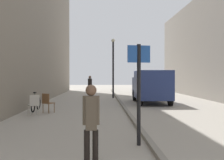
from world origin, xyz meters
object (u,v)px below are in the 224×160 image
(street_sign_post, at_px, (139,85))
(lamp_post, at_px, (113,64))
(pedestrian_mid_block, at_px, (91,121))
(cafe_chair_by_doorway, at_px, (47,102))
(pedestrian_main_foreground, at_px, (90,85))
(delivery_van, at_px, (151,86))
(cafe_chair_near_window, at_px, (34,104))
(bicycle_leaning, at_px, (36,104))

(street_sign_post, relative_size, lamp_post, 0.55)
(pedestrian_mid_block, relative_size, cafe_chair_by_doorway, 1.72)
(pedestrian_main_foreground, height_order, delivery_van, delivery_van)
(pedestrian_main_foreground, xyz_separation_m, delivery_van, (4.20, -5.14, 0.12))
(pedestrian_main_foreground, xyz_separation_m, pedestrian_mid_block, (0.76, -17.80, -0.10))
(pedestrian_mid_block, bearing_deg, cafe_chair_near_window, -73.04)
(delivery_van, relative_size, lamp_post, 1.03)
(delivery_van, bearing_deg, cafe_chair_by_doorway, -141.02)
(bicycle_leaning, xyz_separation_m, cafe_chair_near_window, (0.30, -1.64, 0.17))
(street_sign_post, bearing_deg, cafe_chair_near_window, -63.06)
(pedestrian_main_foreground, distance_m, lamp_post, 2.71)
(pedestrian_main_foreground, xyz_separation_m, street_sign_post, (1.91, -16.00, 0.51))
(street_sign_post, height_order, cafe_chair_near_window, street_sign_post)
(cafe_chair_near_window, bearing_deg, street_sign_post, -82.69)
(delivery_van, relative_size, cafe_chair_near_window, 5.19)
(delivery_van, height_order, lamp_post, lamp_post)
(cafe_chair_by_doorway, bearing_deg, bicycle_leaning, 168.03)
(pedestrian_main_foreground, distance_m, street_sign_post, 16.12)
(pedestrian_main_foreground, relative_size, cafe_chair_by_doorway, 1.91)
(lamp_post, height_order, bicycle_leaning, lamp_post)
(pedestrian_mid_block, xyz_separation_m, delivery_van, (3.45, 12.66, 0.22))
(bicycle_leaning, bearing_deg, lamp_post, 63.39)
(delivery_van, xyz_separation_m, lamp_post, (-2.30, 4.19, 1.57))
(street_sign_post, distance_m, cafe_chair_near_window, 6.78)
(delivery_van, xyz_separation_m, cafe_chair_by_doorway, (-5.85, -4.55, -0.61))
(pedestrian_main_foreground, bearing_deg, pedestrian_mid_block, -107.27)
(pedestrian_mid_block, height_order, bicycle_leaning, pedestrian_mid_block)
(pedestrian_mid_block, xyz_separation_m, cafe_chair_by_doorway, (-2.40, 8.11, -0.39))
(delivery_van, distance_m, street_sign_post, 11.11)
(cafe_chair_near_window, bearing_deg, bicycle_leaning, 71.42)
(lamp_post, bearing_deg, pedestrian_main_foreground, 153.59)
(pedestrian_mid_block, distance_m, street_sign_post, 2.23)
(street_sign_post, relative_size, cafe_chair_near_window, 2.77)
(lamp_post, bearing_deg, delivery_van, -61.26)
(pedestrian_mid_block, height_order, lamp_post, lamp_post)
(pedestrian_main_foreground, bearing_deg, cafe_chair_near_window, -120.74)
(pedestrian_main_foreground, bearing_deg, street_sign_post, -102.88)
(pedestrian_mid_block, height_order, cafe_chair_by_doorway, pedestrian_mid_block)
(bicycle_leaning, bearing_deg, delivery_van, 31.63)
(pedestrian_main_foreground, relative_size, bicycle_leaning, 1.01)
(street_sign_post, xyz_separation_m, cafe_chair_by_doorway, (-3.56, 6.31, -1.00))
(lamp_post, distance_m, bicycle_leaning, 9.38)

